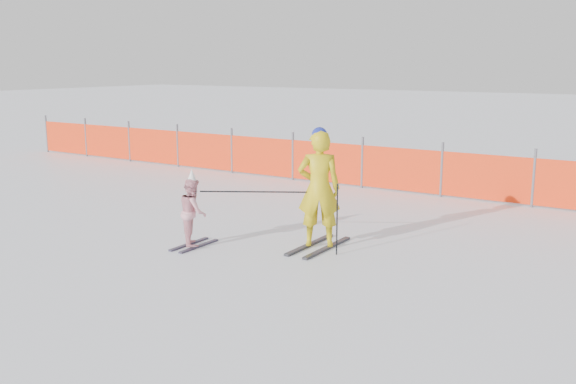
% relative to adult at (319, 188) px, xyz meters
% --- Properties ---
extents(ground, '(120.00, 120.00, 0.00)m').
position_rel_adult_xyz_m(ground, '(-0.26, -1.03, -1.00)').
color(ground, white).
rests_on(ground, ground).
extents(adult, '(0.83, 1.45, 2.00)m').
position_rel_adult_xyz_m(adult, '(0.00, 0.00, 0.00)').
color(adult, black).
rests_on(adult, ground).
extents(child, '(0.68, 0.93, 1.31)m').
position_rel_adult_xyz_m(child, '(-1.79, -1.06, -0.40)').
color(child, black).
rests_on(child, ground).
extents(ski_poles, '(2.15, 0.95, 1.15)m').
position_rel_adult_xyz_m(ski_poles, '(-0.37, -0.40, -0.21)').
color(ski_poles, black).
rests_on(ski_poles, ground).
extents(safety_fence, '(17.71, 0.06, 1.25)m').
position_rel_adult_xyz_m(safety_fence, '(-4.94, 5.07, -0.44)').
color(safety_fence, '#595960').
rests_on(safety_fence, ground).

